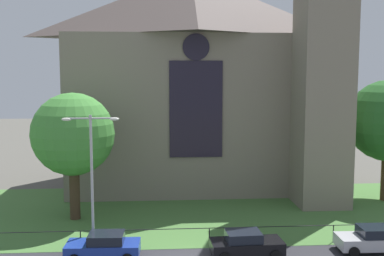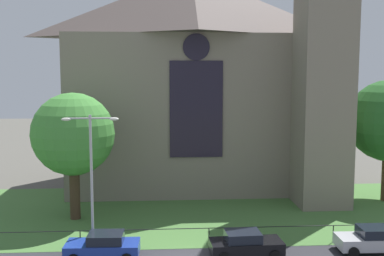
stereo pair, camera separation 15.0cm
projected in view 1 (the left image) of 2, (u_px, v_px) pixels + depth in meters
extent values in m
plane|color=#56544C|center=(184.00, 211.00, 36.47)|extent=(160.00, 160.00, 0.00)
cube|color=#477538|center=(186.00, 219.00, 34.49)|extent=(120.00, 20.00, 0.01)
cube|color=gray|center=(191.00, 112.00, 44.84)|extent=(22.00, 12.00, 14.00)
pyramid|color=#594C47|center=(191.00, 5.00, 43.71)|extent=(22.00, 12.00, 6.00)
cube|color=black|center=(196.00, 109.00, 38.76)|extent=(4.40, 0.16, 8.00)
cylinder|color=black|center=(196.00, 47.00, 38.19)|extent=(2.20, 0.15, 2.20)
cube|color=gray|center=(323.00, 94.00, 37.39)|extent=(4.00, 4.00, 18.00)
cylinder|color=black|center=(209.00, 228.00, 29.00)|extent=(31.56, 0.05, 0.05)
cylinder|color=black|center=(81.00, 240.00, 28.50)|extent=(0.06, 0.07, 1.10)
cylinder|color=black|center=(209.00, 237.00, 29.06)|extent=(0.06, 0.07, 1.10)
cylinder|color=black|center=(333.00, 234.00, 29.61)|extent=(0.07, 0.07, 1.10)
cylinder|color=#423021|center=(75.00, 192.00, 34.26)|extent=(0.75, 0.75, 4.04)
sphere|color=#428C38|center=(73.00, 134.00, 33.78)|extent=(5.99, 5.99, 5.99)
cylinder|color=#B2B2B7|center=(92.00, 183.00, 28.06)|extent=(0.16, 0.16, 8.19)
cylinder|color=#B2B2B7|center=(78.00, 118.00, 27.57)|extent=(1.40, 0.10, 0.10)
cylinder|color=#B2B2B7|center=(102.00, 118.00, 27.67)|extent=(1.40, 0.10, 0.10)
ellipsoid|color=white|center=(66.00, 119.00, 27.53)|extent=(0.57, 0.26, 0.20)
ellipsoid|color=white|center=(114.00, 119.00, 27.72)|extent=(0.57, 0.26, 0.20)
cube|color=#1E3899|center=(103.00, 248.00, 26.93)|extent=(4.26, 1.95, 0.70)
cube|color=black|center=(106.00, 238.00, 26.87)|extent=(2.06, 1.67, 0.55)
cylinder|color=black|center=(81.00, 248.00, 27.81)|extent=(0.65, 0.24, 0.64)
cylinder|color=black|center=(130.00, 247.00, 27.91)|extent=(0.65, 0.24, 0.64)
cube|color=black|center=(247.00, 246.00, 27.28)|extent=(4.28, 2.00, 0.70)
cube|color=black|center=(243.00, 236.00, 27.18)|extent=(2.08, 1.70, 0.55)
cylinder|color=black|center=(267.00, 244.00, 28.37)|extent=(0.65, 0.25, 0.64)
cylinder|color=black|center=(276.00, 256.00, 26.60)|extent=(0.65, 0.25, 0.64)
cylinder|color=black|center=(219.00, 247.00, 28.02)|extent=(0.65, 0.25, 0.64)
cube|color=#B7B7BC|center=(372.00, 241.00, 28.06)|extent=(4.25, 1.91, 0.70)
cube|color=black|center=(376.00, 231.00, 28.00)|extent=(2.04, 1.65, 0.55)
cylinder|color=black|center=(354.00, 252.00, 27.14)|extent=(0.65, 0.24, 0.64)
cylinder|color=black|center=(343.00, 241.00, 28.92)|extent=(0.65, 0.24, 0.64)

